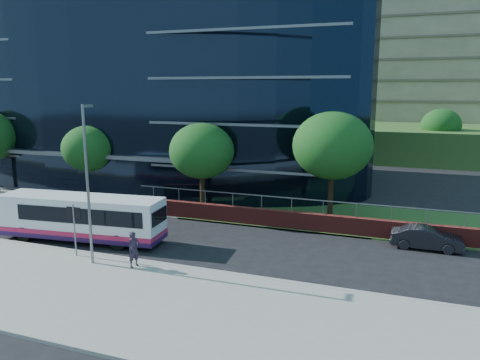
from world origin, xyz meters
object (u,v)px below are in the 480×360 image
at_px(tree_far_c, 202,151).
at_px(tree_dist_e, 441,125).
at_px(streetlight_east, 88,180).
at_px(pedestrian, 134,249).
at_px(parked_car, 427,238).
at_px(street_sign, 74,219).
at_px(tree_far_b, 89,149).
at_px(tree_far_d, 332,146).
at_px(city_bus, 83,217).

height_order(tree_far_c, tree_dist_e, same).
bearing_deg(streetlight_east, tree_far_c, 84.89).
bearing_deg(tree_dist_e, pedestrian, -110.54).
height_order(tree_far_c, pedestrian, tree_far_c).
xyz_separation_m(streetlight_east, parked_car, (16.03, 8.58, -3.80)).
bearing_deg(tree_dist_e, street_sign, -115.12).
bearing_deg(tree_far_c, pedestrian, -83.20).
bearing_deg(streetlight_east, street_sign, 158.64).
height_order(street_sign, streetlight_east, streetlight_east).
bearing_deg(parked_car, tree_far_b, 83.59).
relative_size(tree_far_b, tree_far_d, 0.81).
height_order(tree_far_b, tree_far_d, tree_far_d).
relative_size(street_sign, tree_far_d, 0.38).
distance_m(tree_far_c, pedestrian, 11.52).
height_order(tree_far_b, tree_dist_e, tree_dist_e).
xyz_separation_m(street_sign, tree_dist_e, (19.50, 41.59, 2.39)).
relative_size(tree_far_b, streetlight_east, 0.76).
bearing_deg(tree_far_d, pedestrian, -122.89).
height_order(tree_dist_e, city_bus, tree_dist_e).
relative_size(tree_far_b, tree_far_c, 0.93).
bearing_deg(street_sign, parked_car, 24.51).
distance_m(tree_far_b, tree_far_d, 19.03).
xyz_separation_m(tree_dist_e, parked_car, (-1.97, -33.59, -3.90)).
xyz_separation_m(parked_car, pedestrian, (-13.73, -8.31, 0.42)).
relative_size(tree_far_c, tree_dist_e, 1.00).
distance_m(tree_far_d, city_bus, 16.30).
height_order(street_sign, parked_car, street_sign).
relative_size(street_sign, tree_far_b, 0.46).
relative_size(tree_far_c, parked_car, 1.68).
bearing_deg(pedestrian, tree_far_d, -14.60).
xyz_separation_m(tree_far_c, tree_far_d, (9.00, 1.00, 0.65)).
height_order(street_sign, tree_far_b, tree_far_b).
bearing_deg(pedestrian, parked_car, -40.52).
bearing_deg(streetlight_east, tree_far_b, 127.63).
height_order(tree_far_d, parked_car, tree_far_d).
bearing_deg(tree_far_d, city_bus, -145.04).
distance_m(tree_far_b, tree_dist_e, 40.74).
bearing_deg(tree_far_b, tree_far_d, 1.51).
relative_size(street_sign, tree_dist_e, 0.43).
distance_m(tree_far_c, tree_far_d, 9.08).
xyz_separation_m(streetlight_east, pedestrian, (2.30, 0.27, -3.38)).
xyz_separation_m(tree_far_d, parked_car, (6.03, -3.59, -4.55)).
bearing_deg(tree_far_c, streetlight_east, -95.11).
distance_m(tree_dist_e, pedestrian, 44.89).
distance_m(tree_far_c, streetlight_east, 11.22).
relative_size(streetlight_east, pedestrian, 4.41).
bearing_deg(tree_far_c, tree_dist_e, 61.26).
height_order(tree_far_c, parked_car, tree_far_c).
bearing_deg(tree_dist_e, city_bus, -118.25).
bearing_deg(tree_dist_e, parked_car, -93.35).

